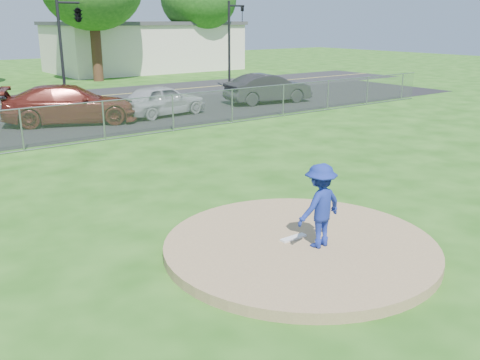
% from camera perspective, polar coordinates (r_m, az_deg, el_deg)
% --- Properties ---
extents(ground, '(120.00, 120.00, 0.00)m').
position_cam_1_polar(ground, '(18.95, -14.61, 2.68)').
color(ground, '#1D5111').
rests_on(ground, ground).
extents(pitchers_mound, '(5.40, 5.40, 0.20)m').
position_cam_1_polar(pitchers_mound, '(10.75, 6.42, -7.07)').
color(pitchers_mound, '#947751').
rests_on(pitchers_mound, ground).
extents(pitching_rubber, '(0.60, 0.15, 0.04)m').
position_cam_1_polar(pitching_rubber, '(10.84, 5.72, -6.15)').
color(pitching_rubber, white).
rests_on(pitching_rubber, pitchers_mound).
extents(chain_link_fence, '(40.00, 0.06, 1.50)m').
position_cam_1_polar(chain_link_fence, '(20.63, -16.90, 5.74)').
color(chain_link_fence, gray).
rests_on(chain_link_fence, ground).
extents(parking_lot, '(50.00, 8.00, 0.01)m').
position_cam_1_polar(parking_lot, '(24.98, -20.37, 5.48)').
color(parking_lot, black).
rests_on(parking_lot, ground).
extents(commercial_building, '(16.40, 9.40, 4.30)m').
position_cam_1_polar(commercial_building, '(50.61, -10.14, 13.89)').
color(commercial_building, beige).
rests_on(commercial_building, ground).
extents(traffic_signal_center, '(1.42, 2.48, 5.60)m').
position_cam_1_polar(traffic_signal_center, '(31.06, -17.08, 16.36)').
color(traffic_signal_center, black).
rests_on(traffic_signal_center, ground).
extents(traffic_signal_right, '(1.28, 0.20, 5.60)m').
position_cam_1_polar(traffic_signal_right, '(35.95, -0.85, 15.01)').
color(traffic_signal_right, black).
rests_on(traffic_signal_right, ground).
extents(pitcher, '(1.10, 0.69, 1.65)m').
position_cam_1_polar(pitcher, '(10.30, 8.52, -2.73)').
color(pitcher, navy).
rests_on(pitcher, pitchers_mound).
extents(parked_car_darkred, '(6.28, 4.34, 1.69)m').
position_cam_1_polar(parked_car_darkred, '(24.93, -17.60, 7.71)').
color(parked_car_darkred, '#5C1E17').
rests_on(parked_car_darkred, parking_lot).
extents(parked_car_pearl, '(4.53, 2.29, 1.48)m').
position_cam_1_polar(parked_car_pearl, '(26.04, -8.32, 8.43)').
color(parked_car_pearl, '#AFB2B4').
rests_on(parked_car_pearl, parking_lot).
extents(parked_car_charcoal, '(5.01, 2.38, 1.59)m').
position_cam_1_polar(parked_car_charcoal, '(29.97, 3.03, 9.74)').
color(parked_car_charcoal, '#252527').
rests_on(parked_car_charcoal, parking_lot).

